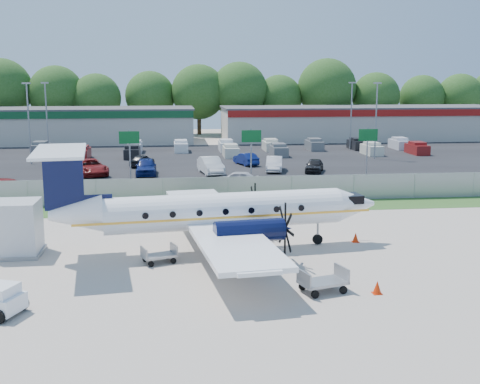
{
  "coord_description": "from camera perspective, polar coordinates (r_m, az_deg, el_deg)",
  "views": [
    {
      "loc": [
        -4.34,
        -31.45,
        9.33
      ],
      "look_at": [
        0.0,
        6.0,
        2.3
      ],
      "focal_mm": 45.0,
      "sensor_mm": 36.0,
      "label": 1
    }
  ],
  "objects": [
    {
      "name": "cone_port_wing",
      "position": [
        27.63,
        12.88,
        -8.83
      ],
      "size": [
        0.42,
        0.42,
        0.6
      ],
      "color": "red",
      "rests_on": "ground"
    },
    {
      "name": "tree_line",
      "position": [
        105.95,
        -4.25,
        5.48
      ],
      "size": [
        112.0,
        6.0,
        14.0
      ],
      "primitive_type": null,
      "color": "#234C16",
      "rests_on": "ground"
    },
    {
      "name": "cone_nose",
      "position": [
        35.88,
        10.9,
        -4.26
      ],
      "size": [
        0.4,
        0.4,
        0.57
      ],
      "color": "red",
      "rests_on": "ground"
    },
    {
      "name": "access_road",
      "position": [
        51.49,
        -1.66,
        0.13
      ],
      "size": [
        170.0,
        8.0,
        0.02
      ],
      "primitive_type": "cube",
      "color": "black",
      "rests_on": "ground"
    },
    {
      "name": "road_car_west",
      "position": [
        51.06,
        -21.06,
        -0.68
      ],
      "size": [
        6.01,
        3.23,
        1.66
      ],
      "primitive_type": "imported",
      "rotation": [
        0.0,
        0.0,
        1.4
      ],
      "color": "maroon",
      "rests_on": "ground"
    },
    {
      "name": "service_container",
      "position": [
        34.66,
        -20.48,
        -3.38
      ],
      "size": [
        2.68,
        2.68,
        2.95
      ],
      "color": "silver",
      "rests_on": "ground"
    },
    {
      "name": "parking_lot",
      "position": [
        72.19,
        -3.11,
        3.13
      ],
      "size": [
        170.0,
        32.0,
        0.02
      ],
      "primitive_type": "cube",
      "color": "black",
      "rests_on": "ground"
    },
    {
      "name": "cone_starboard_wing",
      "position": [
        47.38,
        -1.3,
        -0.49
      ],
      "size": [
        0.38,
        0.38,
        0.53
      ],
      "color": "red",
      "rests_on": "ground"
    },
    {
      "name": "aircraft",
      "position": [
        33.0,
        -2.16,
        -1.82
      ],
      "size": [
        19.05,
        18.74,
        5.85
      ],
      "color": "white",
      "rests_on": "ground"
    },
    {
      "name": "parked_car_a",
      "position": [
        61.7,
        -13.99,
        1.55
      ],
      "size": [
        4.62,
        6.45,
        1.63
      ],
      "primitive_type": "imported",
      "rotation": [
        0.0,
        0.0,
        0.36
      ],
      "color": "maroon",
      "rests_on": "ground"
    },
    {
      "name": "parked_car_e",
      "position": [
        62.36,
        7.05,
        1.87
      ],
      "size": [
        2.9,
        4.41,
        1.39
      ],
      "primitive_type": "imported",
      "rotation": [
        0.0,
        0.0,
        -0.33
      ],
      "color": "black",
      "rests_on": "ground"
    },
    {
      "name": "parked_car_f",
      "position": [
        66.77,
        -9.26,
        2.39
      ],
      "size": [
        2.96,
        4.26,
        1.35
      ],
      "primitive_type": "imported",
      "rotation": [
        0.0,
        0.0,
        2.76
      ],
      "color": "black",
      "rests_on": "ground"
    },
    {
      "name": "light_pole_se",
      "position": [
        83.2,
        10.51,
        7.56
      ],
      "size": [
        0.9,
        0.35,
        9.09
      ],
      "color": "gray",
      "rests_on": "ground"
    },
    {
      "name": "light_pole_nw",
      "position": [
        71.31,
        -19.42,
        6.67
      ],
      "size": [
        0.9,
        0.35,
        9.09
      ],
      "color": "gray",
      "rests_on": "ground"
    },
    {
      "name": "sign_left",
      "position": [
        54.78,
        -10.43,
        4.39
      ],
      "size": [
        1.8,
        0.26,
        5.0
      ],
      "color": "gray",
      "rests_on": "ground"
    },
    {
      "name": "parked_car_c",
      "position": [
        60.86,
        -2.78,
        1.73
      ],
      "size": [
        2.63,
        5.41,
        1.71
      ],
      "primitive_type": "imported",
      "rotation": [
        0.0,
        0.0,
        0.16
      ],
      "color": "silver",
      "rests_on": "ground"
    },
    {
      "name": "parked_car_d",
      "position": [
        62.62,
        3.27,
        1.97
      ],
      "size": [
        2.48,
        4.88,
        1.53
      ],
      "primitive_type": "imported",
      "rotation": [
        0.0,
        0.0,
        -0.19
      ],
      "color": "silver",
      "rests_on": "ground"
    },
    {
      "name": "road_car_mid",
      "position": [
        53.65,
        -0.33,
        0.55
      ],
      "size": [
        4.34,
        2.63,
        1.38
      ],
      "primitive_type": "imported",
      "rotation": [
        0.0,
        0.0,
        -1.83
      ],
      "color": "silver",
      "rests_on": "ground"
    },
    {
      "name": "baggage_cart_near",
      "position": [
        31.53,
        -7.68,
        -5.95
      ],
      "size": [
        1.97,
        1.56,
        0.9
      ],
      "color": "gray",
      "rests_on": "ground"
    },
    {
      "name": "grass_verge",
      "position": [
        44.65,
        -0.89,
        -1.49
      ],
      "size": [
        170.0,
        4.0,
        0.02
      ],
      "primitive_type": "cube",
      "color": "#2D561E",
      "rests_on": "ground"
    },
    {
      "name": "baggage_cart_far",
      "position": [
        27.32,
        7.87,
        -8.39
      ],
      "size": [
        2.31,
        1.76,
        1.08
      ],
      "color": "gray",
      "rests_on": "ground"
    },
    {
      "name": "sign_mid",
      "position": [
        55.15,
        1.08,
        4.61
      ],
      "size": [
        1.8,
        0.26,
        5.0
      ],
      "color": "gray",
      "rests_on": "ground"
    },
    {
      "name": "perimeter_fence",
      "position": [
        46.41,
        -1.14,
        0.22
      ],
      "size": [
        120.0,
        0.06,
        1.99
      ],
      "color": "gray",
      "rests_on": "ground"
    },
    {
      "name": "building_east",
      "position": [
        98.46,
        11.43,
        6.45
      ],
      "size": [
        44.4,
        12.4,
        5.24
      ],
      "color": "beige",
      "rests_on": "ground"
    },
    {
      "name": "parked_car_b",
      "position": [
        60.71,
        -8.88,
        1.59
      ],
      "size": [
        2.08,
        5.02,
        1.7
      ],
      "primitive_type": "imported",
      "rotation": [
        0.0,
        0.0,
        0.01
      ],
      "color": "navy",
      "rests_on": "ground"
    },
    {
      "name": "far_parking_rows",
      "position": [
        77.14,
        -3.34,
        3.59
      ],
      "size": [
        56.0,
        10.0,
        1.6
      ],
      "primitive_type": null,
      "color": "gray",
      "rests_on": "ground"
    },
    {
      "name": "parked_car_g",
      "position": [
        67.18,
        0.56,
        2.58
      ],
      "size": [
        2.6,
        4.38,
        1.36
      ],
      "primitive_type": "imported",
      "rotation": [
        0.0,
        0.0,
        3.44
      ],
      "color": "navy",
      "rests_on": "ground"
    },
    {
      "name": "sign_right",
      "position": [
        57.65,
        12.02,
        4.64
      ],
      "size": [
        1.8,
        0.26,
        5.0
      ],
      "color": "gray",
      "rests_on": "ground"
    },
    {
      "name": "building_west",
      "position": [
        95.71,
        -18.55,
        6.0
      ],
      "size": [
        46.4,
        12.4,
        5.24
      ],
      "color": "beige",
      "rests_on": "ground"
    },
    {
      "name": "ground",
      "position": [
        33.09,
        1.2,
        -5.82
      ],
      "size": [
        170.0,
        170.0,
        0.0
      ],
      "primitive_type": "plane",
      "color": "#BCAE9F",
      "rests_on": "ground"
    },
    {
      "name": "light_pole_ne",
      "position": [
        73.71,
        12.79,
        7.11
      ],
      "size": [
        0.9,
        0.35,
        9.09
      ],
      "color": "gray",
      "rests_on": "ground"
    },
    {
      "name": "light_pole_sw",
      "position": [
        81.08,
        -17.88,
        7.16
      ],
      "size": [
        0.9,
        0.35,
        9.09
      ],
      "color": "gray",
      "rests_on": "ground"
    }
  ]
}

